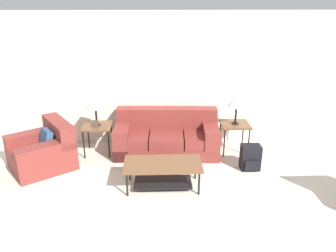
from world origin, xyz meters
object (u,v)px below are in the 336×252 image
(coffee_table, at_px, (163,169))
(armchair, at_px, (44,151))
(side_table_right, at_px, (235,126))
(table_lamp_right, at_px, (237,101))
(backpack, at_px, (250,158))
(side_table_left, at_px, (97,128))
(couch, at_px, (167,138))
(table_lamp_left, at_px, (95,103))

(coffee_table, bearing_deg, armchair, 159.94)
(side_table_right, relative_size, table_lamp_right, 1.02)
(table_lamp_right, xyz_separation_m, backpack, (0.13, -0.73, -0.80))
(side_table_left, bearing_deg, couch, 0.05)
(coffee_table, height_order, table_lamp_left, table_lamp_left)
(table_lamp_left, relative_size, backpack, 1.26)
(couch, distance_m, coffee_table, 1.27)
(table_lamp_right, distance_m, backpack, 1.09)
(couch, bearing_deg, backpack, -26.83)
(side_table_right, xyz_separation_m, table_lamp_left, (-2.61, -0.00, 0.50))
(armchair, height_order, side_table_right, armchair)
(couch, xyz_separation_m, side_table_left, (-1.31, -0.00, 0.22))
(coffee_table, relative_size, backpack, 2.69)
(couch, height_order, backpack, couch)
(armchair, xyz_separation_m, side_table_left, (0.88, 0.50, 0.23))
(table_lamp_left, bearing_deg, backpack, -14.81)
(armchair, distance_m, coffee_table, 2.23)
(side_table_left, height_order, table_lamp_left, table_lamp_left)
(side_table_right, relative_size, backpack, 1.29)
(table_lamp_left, bearing_deg, armchair, -150.29)
(side_table_left, height_order, side_table_right, same)
(table_lamp_left, bearing_deg, coffee_table, -46.14)
(couch, relative_size, backpack, 4.42)
(backpack, bearing_deg, table_lamp_right, 100.36)
(table_lamp_right, bearing_deg, coffee_table, -137.96)
(side_table_right, xyz_separation_m, table_lamp_right, (-0.00, -0.00, 0.50))
(armchair, bearing_deg, coffee_table, -20.06)
(side_table_left, relative_size, backpack, 1.29)
(armchair, height_order, backpack, armchair)
(table_lamp_left, distance_m, backpack, 2.95)
(side_table_right, height_order, table_lamp_right, table_lamp_right)
(table_lamp_left, height_order, backpack, table_lamp_left)
(armchair, bearing_deg, couch, 12.92)
(side_table_left, bearing_deg, table_lamp_left, -135.00)
(armchair, bearing_deg, backpack, -3.57)
(table_lamp_left, bearing_deg, side_table_left, 45.00)
(couch, height_order, armchair, couch)
(side_table_left, bearing_deg, side_table_right, 0.00)
(side_table_right, bearing_deg, side_table_left, 180.00)
(armchair, xyz_separation_m, side_table_right, (3.49, 0.50, 0.23))
(armchair, distance_m, side_table_right, 3.53)
(side_table_left, xyz_separation_m, table_lamp_left, (-0.00, -0.00, 0.50))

